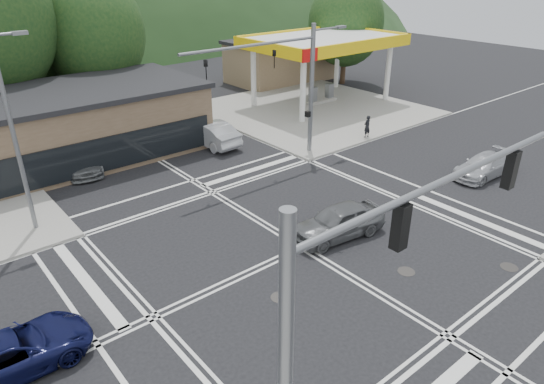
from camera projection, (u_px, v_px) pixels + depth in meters
ground at (302, 247)px, 21.16m from camera, size 120.00×120.00×0.00m
sidewalk_ne at (312, 109)px, 40.13m from camera, size 16.00×16.00×0.15m
gas_station_canopy at (323, 44)px, 39.79m from camera, size 12.32×8.34×5.75m
convenience_store at (280, 62)px, 49.14m from camera, size 10.00×6.00×3.80m
tree_n_c at (93, 32)px, 35.55m from camera, size 7.60×7.60×10.87m
tree_n_e at (32, 21)px, 36.31m from camera, size 8.40×8.40×11.98m
tree_ne at (346, 22)px, 46.25m from camera, size 7.20×7.20×9.99m
streetlight_nw at (13, 126)px, 20.36m from camera, size 2.50×0.25×9.00m
signal_mast_ne at (297, 77)px, 28.62m from camera, size 11.65×0.30×8.00m
signal_mast_sw at (355, 311)px, 9.58m from camera, size 9.14×0.28×8.00m
car_blue_west at (13, 353)px, 14.63m from camera, size 4.65×2.17×1.29m
car_grey_center at (339, 221)px, 21.71m from camera, size 4.68×2.44×1.52m
car_silver_east at (484, 166)px, 27.82m from camera, size 4.46×1.98×1.27m
car_queue_a at (209, 133)px, 32.45m from camera, size 2.05×5.07×1.64m
car_queue_b at (155, 134)px, 32.12m from camera, size 2.39×5.17×1.72m
car_northbound at (80, 160)px, 28.56m from camera, size 2.57×4.91×1.36m
pedestrian at (367, 126)px, 33.41m from camera, size 0.56×0.37×1.54m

